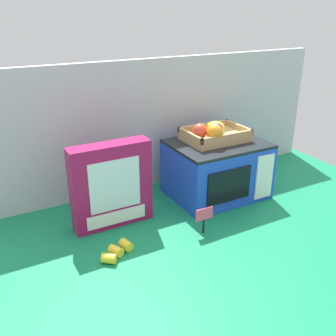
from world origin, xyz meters
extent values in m
plane|color=#147A4C|center=(0.00, 0.00, 0.00)|extent=(1.70, 1.70, 0.00)
cube|color=#B7BABF|center=(0.00, 0.26, 0.28)|extent=(1.61, 0.03, 0.56)
cube|color=blue|center=(0.14, 0.03, 0.11)|extent=(0.38, 0.30, 0.23)
cube|color=black|center=(0.14, 0.03, 0.23)|extent=(0.38, 0.30, 0.01)
cube|color=black|center=(0.09, -0.12, 0.11)|extent=(0.20, 0.01, 0.14)
cube|color=white|center=(0.27, -0.12, 0.11)|extent=(0.08, 0.01, 0.19)
cube|color=tan|center=(0.14, 0.06, 0.25)|extent=(0.26, 0.18, 0.03)
cube|color=tan|center=(0.14, -0.03, 0.28)|extent=(0.26, 0.01, 0.02)
cube|color=tan|center=(0.14, 0.14, 0.28)|extent=(0.26, 0.01, 0.02)
cube|color=tan|center=(0.02, 0.06, 0.28)|extent=(0.01, 0.18, 0.02)
cube|color=tan|center=(0.26, 0.06, 0.28)|extent=(0.01, 0.18, 0.02)
sphere|color=orange|center=(0.09, -0.01, 0.30)|extent=(0.07, 0.07, 0.07)
sphere|color=#72287F|center=(0.15, 0.05, 0.29)|extent=(0.05, 0.05, 0.05)
sphere|color=#E04228|center=(0.05, 0.04, 0.29)|extent=(0.06, 0.06, 0.06)
ellipsoid|color=yellow|center=(0.15, 0.07, 0.29)|extent=(0.09, 0.08, 0.05)
cube|color=#99144C|center=(-0.34, 0.01, 0.16)|extent=(0.29, 0.07, 0.31)
cube|color=silver|center=(-0.34, -0.03, 0.17)|extent=(0.19, 0.00, 0.19)
cube|color=white|center=(-0.34, -0.03, 0.04)|extent=(0.22, 0.00, 0.05)
cylinder|color=black|center=(-0.08, -0.21, 0.03)|extent=(0.01, 0.01, 0.06)
cube|color=#F44C6B|center=(-0.08, -0.21, 0.08)|extent=(0.07, 0.00, 0.05)
cylinder|color=yellow|center=(-0.37, -0.17, 0.02)|extent=(0.04, 0.05, 0.03)
cylinder|color=yellow|center=(-0.41, -0.18, 0.02)|extent=(0.05, 0.05, 0.03)
cylinder|color=yellow|center=(-0.44, -0.21, 0.02)|extent=(0.06, 0.05, 0.03)
camera|label=1|loc=(-0.76, -1.19, 0.76)|focal=41.05mm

